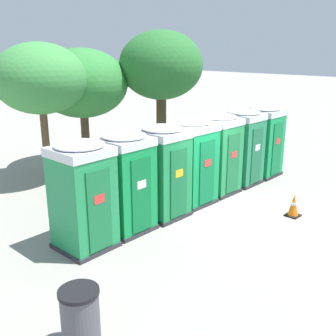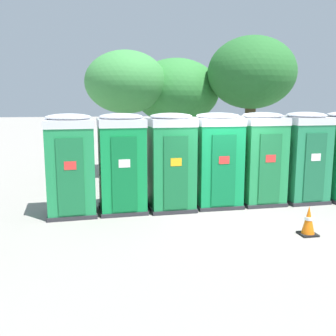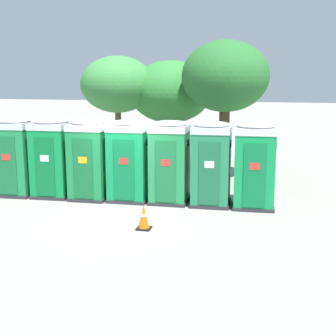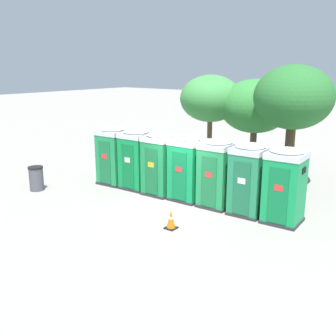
# 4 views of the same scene
# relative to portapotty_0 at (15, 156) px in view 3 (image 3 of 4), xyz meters

# --- Properties ---
(ground_plane) EXTENTS (120.00, 120.00, 0.00)m
(ground_plane) POSITION_rel_portapotty_0_xyz_m (3.87, -0.43, -1.28)
(ground_plane) COLOR gray
(portapotty_0) EXTENTS (1.27, 1.27, 2.54)m
(portapotty_0) POSITION_rel_portapotty_0_xyz_m (0.00, 0.00, 0.00)
(portapotty_0) COLOR #2D2D33
(portapotty_0) RESTS_ON ground
(portapotty_1) EXTENTS (1.24, 1.25, 2.54)m
(portapotty_1) POSITION_rel_portapotty_0_xyz_m (1.28, 0.08, 0.00)
(portapotty_1) COLOR #2D2D33
(portapotty_1) RESTS_ON ground
(portapotty_2) EXTENTS (1.20, 1.23, 2.54)m
(portapotty_2) POSITION_rel_portapotty_0_xyz_m (2.57, 0.07, 0.00)
(portapotty_2) COLOR #2D2D33
(portapotty_2) RESTS_ON ground
(portapotty_3) EXTENTS (1.24, 1.22, 2.54)m
(portapotty_3) POSITION_rel_portapotty_0_xyz_m (3.85, 0.17, -0.00)
(portapotty_3) COLOR #2D2D33
(portapotty_3) RESTS_ON ground
(portapotty_4) EXTENTS (1.18, 1.22, 2.54)m
(portapotty_4) POSITION_rel_portapotty_0_xyz_m (5.13, 0.21, 0.00)
(portapotty_4) COLOR #2D2D33
(portapotty_4) RESTS_ON ground
(portapotty_5) EXTENTS (1.20, 1.24, 2.54)m
(portapotty_5) POSITION_rel_portapotty_0_xyz_m (6.42, 0.20, 0.00)
(portapotty_5) COLOR #2D2D33
(portapotty_5) RESTS_ON ground
(portapotty_6) EXTENTS (1.26, 1.25, 2.54)m
(portapotty_6) POSITION_rel_portapotty_0_xyz_m (7.70, 0.21, -0.00)
(portapotty_6) COLOR #2D2D33
(portapotty_6) RESTS_ON ground
(street_tree_0) EXTENTS (3.04, 3.04, 4.68)m
(street_tree_0) POSITION_rel_portapotty_0_xyz_m (1.80, 5.08, 2.22)
(street_tree_0) COLOR brown
(street_tree_0) RESTS_ON ground
(street_tree_1) EXTENTS (3.46, 3.46, 4.51)m
(street_tree_1) POSITION_rel_portapotty_0_xyz_m (3.87, 5.84, 1.91)
(street_tree_1) COLOR #4C3826
(street_tree_1) RESTS_ON ground
(street_tree_2) EXTENTS (3.24, 3.24, 5.17)m
(street_tree_2) POSITION_rel_portapotty_0_xyz_m (6.35, 4.10, 2.53)
(street_tree_2) COLOR #4C3826
(street_tree_2) RESTS_ON ground
(traffic_cone) EXTENTS (0.36, 0.36, 0.64)m
(traffic_cone) POSITION_rel_portapotty_0_xyz_m (5.08, -2.51, -0.97)
(traffic_cone) COLOR black
(traffic_cone) RESTS_ON ground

